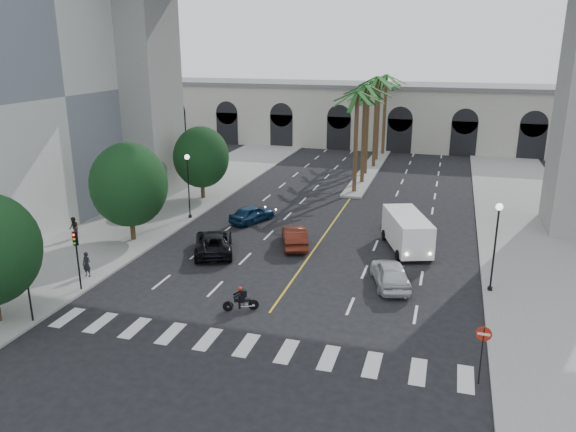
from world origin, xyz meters
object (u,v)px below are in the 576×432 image
object	(u,v)px
car_c	(214,242)
car_d	(403,223)
traffic_signal_near	(27,278)
do_not_enter_sign	(483,343)
lamp_post_right	(496,240)
pedestrian_b	(74,228)
car_e	(252,214)
traffic_signal_far	(77,251)
car_a	(390,273)
lamp_post_left_far	(188,181)
car_b	(294,236)
pedestrian_a	(87,264)
motorcycle_rider	(242,300)
cargo_van	(407,231)

from	to	relation	value
car_c	car_d	size ratio (longest dim) A/B	1.17
traffic_signal_near	do_not_enter_sign	distance (m)	21.82
lamp_post_right	pedestrian_b	size ratio (longest dim) A/B	3.32
lamp_post_right	car_e	size ratio (longest dim) A/B	1.30
traffic_signal_far	car_a	bearing A→B (deg)	18.94
lamp_post_left_far	traffic_signal_far	bearing A→B (deg)	-89.60
car_c	do_not_enter_sign	distance (m)	20.35
car_b	car_e	distance (m)	6.56
lamp_post_right	car_c	bearing A→B (deg)	175.24
lamp_post_right	car_d	xyz separation A→B (m)	(-5.86, 9.80, -2.56)
car_d	pedestrian_a	world-z (taller)	pedestrian_a
traffic_signal_near	car_a	bearing A→B (deg)	30.01
do_not_enter_sign	car_c	bearing A→B (deg)	148.64
motorcycle_rider	car_a	xyz separation A→B (m)	(7.27, 5.48, 0.15)
lamp_post_left_far	traffic_signal_near	xyz separation A→B (m)	(0.10, -18.50, -0.71)
traffic_signal_far	car_a	size ratio (longest dim) A/B	0.79
motorcycle_rider	car_e	xyz separation A→B (m)	(-4.77, 14.84, 0.07)
traffic_signal_far	motorcycle_rider	distance (m)	9.97
traffic_signal_near	pedestrian_a	distance (m)	5.98
car_e	car_c	bearing A→B (deg)	112.46
traffic_signal_near	motorcycle_rider	size ratio (longest dim) A/B	2.02
lamp_post_left_far	pedestrian_a	size ratio (longest dim) A/B	3.45
traffic_signal_far	cargo_van	distance (m)	21.33
traffic_signal_far	pedestrian_a	distance (m)	2.46
motorcycle_rider	car_a	size ratio (longest dim) A/B	0.39
car_e	cargo_van	world-z (taller)	cargo_van
car_c	pedestrian_b	distance (m)	10.73
car_c	car_a	bearing A→B (deg)	147.22
car_d	car_b	bearing A→B (deg)	17.53
lamp_post_right	pedestrian_a	bearing A→B (deg)	-168.48
car_d	pedestrian_a	distance (m)	22.86
car_c	motorcycle_rider	bearing A→B (deg)	100.19
car_c	pedestrian_b	world-z (taller)	pedestrian_b
car_a	do_not_enter_sign	xyz separation A→B (m)	(4.74, -9.04, 1.16)
traffic_signal_near	car_b	distance (m)	17.79
pedestrian_a	lamp_post_left_far	bearing A→B (deg)	91.03
cargo_van	motorcycle_rider	bearing A→B (deg)	-142.60
pedestrian_b	car_b	bearing A→B (deg)	54.02
lamp_post_left_far	car_c	xyz separation A→B (m)	(4.93, -6.51, -2.48)
pedestrian_a	cargo_van	bearing A→B (deg)	33.95
car_b	motorcycle_rider	bearing A→B (deg)	69.66
car_a	pedestrian_b	bearing A→B (deg)	-20.68
lamp_post_left_far	car_c	size ratio (longest dim) A/B	1.00
lamp_post_right	pedestrian_b	world-z (taller)	lamp_post_right
car_a	pedestrian_b	distance (m)	22.99
traffic_signal_far	cargo_van	xyz separation A→B (m)	(17.45, 12.22, -1.12)
lamp_post_left_far	motorcycle_rider	xyz separation A→B (m)	(9.89, -14.12, -2.59)
car_b	pedestrian_b	distance (m)	16.02
traffic_signal_near	car_e	world-z (taller)	traffic_signal_near
cargo_van	pedestrian_a	distance (m)	21.02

